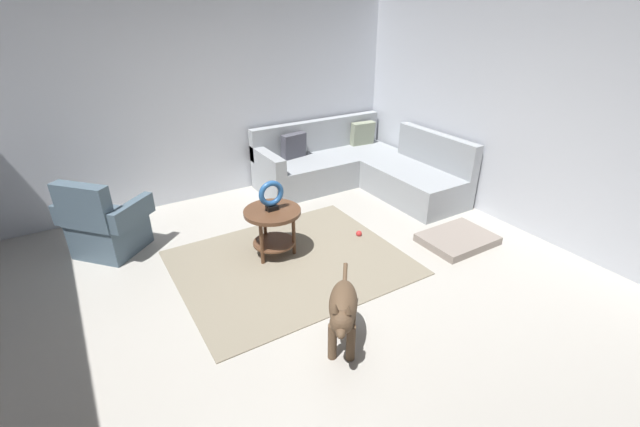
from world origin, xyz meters
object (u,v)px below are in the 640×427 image
at_px(armchair, 105,226).
at_px(torus_sculpture, 271,195).
at_px(dog, 343,310).
at_px(dog_toy_ball, 359,234).
at_px(dog_bed_mat, 457,239).
at_px(sectional_couch, 358,168).
at_px(side_table, 273,221).

distance_m(armchair, torus_sculpture, 1.86).
xyz_separation_m(dog, dog_toy_ball, (1.19, 1.39, -0.34)).
bearing_deg(armchair, dog_toy_ball, 23.31).
height_order(torus_sculpture, dog_bed_mat, torus_sculpture).
bearing_deg(sectional_couch, torus_sculpture, -150.60).
relative_size(sectional_couch, torus_sculpture, 6.90).
bearing_deg(sectional_couch, dog_toy_ball, -125.56).
distance_m(torus_sculpture, dog, 1.59).
height_order(armchair, dog_bed_mat, armchair).
distance_m(side_table, dog_bed_mat, 2.12).
relative_size(side_table, dog_toy_ball, 8.56).
bearing_deg(torus_sculpture, dog_toy_ball, -8.67).
xyz_separation_m(sectional_couch, torus_sculpture, (-1.91, -1.07, 0.42)).
relative_size(sectional_couch, side_table, 3.75).
bearing_deg(dog_toy_ball, side_table, 171.33).
bearing_deg(dog_toy_ball, armchair, 155.62).
relative_size(sectional_couch, dog, 3.17).
relative_size(torus_sculpture, dog, 0.46).
height_order(dog_bed_mat, dog, dog).
bearing_deg(dog_bed_mat, dog_toy_ball, 140.92).
bearing_deg(sectional_couch, dog_bed_mat, -90.16).
bearing_deg(side_table, dog_toy_ball, -8.67).
height_order(side_table, dog_bed_mat, side_table).
distance_m(armchair, dog_toy_ball, 2.81).
distance_m(side_table, torus_sculpture, 0.29).
height_order(sectional_couch, torus_sculpture, sectional_couch).
xyz_separation_m(torus_sculpture, dog_toy_ball, (1.03, -0.16, -0.68)).
bearing_deg(armchair, sectional_couch, 49.01).
relative_size(torus_sculpture, dog_toy_ball, 4.65).
distance_m(side_table, dog, 1.56).
bearing_deg(armchair, side_table, 14.39).
relative_size(dog, dog_toy_ball, 10.12).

